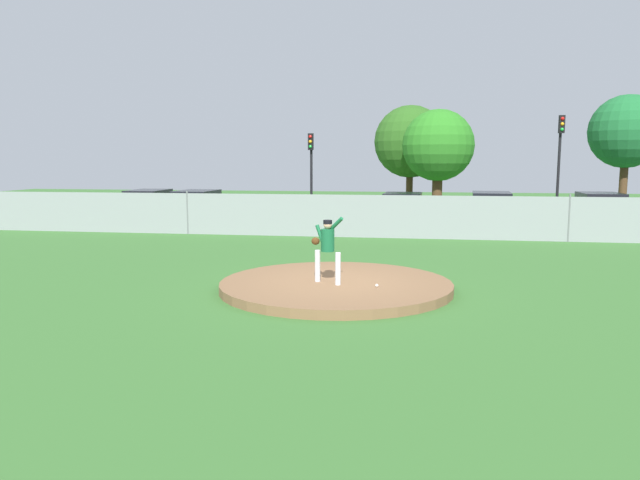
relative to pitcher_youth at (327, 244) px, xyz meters
name	(u,v)px	position (x,y,z in m)	size (l,w,h in m)	color
ground_plane	(359,252)	(0.18, 6.24, -1.15)	(80.00, 80.00, 0.00)	#386B2D
asphalt_strip	(376,226)	(0.18, 14.74, -1.15)	(44.00, 7.00, 0.01)	#2B2B2D
pitchers_mound	(336,286)	(0.18, 0.24, -1.05)	(5.63, 5.63, 0.21)	brown
pitcher_youth	(327,244)	(0.00, 0.00, 0.00)	(0.80, 0.44, 1.61)	silver
baseball	(377,286)	(1.21, -0.26, -0.90)	(0.07, 0.07, 0.07)	white
chainlink_fence	(369,216)	(0.18, 10.24, -0.28)	(38.80, 0.07, 1.84)	gray
parked_car_navy	(403,210)	(1.46, 14.66, -0.39)	(2.09, 4.19, 1.60)	#161E4C
parked_car_burgundy	(599,212)	(10.24, 14.44, -0.34)	(2.00, 4.40, 1.70)	maroon
parked_car_champagne	(149,206)	(-11.51, 14.89, -0.37)	(2.04, 4.77, 1.64)	tan
parked_car_charcoal	(491,211)	(5.53, 14.62, -0.36)	(2.18, 4.51, 1.67)	#232328
parked_car_slate	(197,207)	(-8.85, 14.72, -0.36)	(2.00, 4.67, 1.64)	slate
traffic_cone_orange	(284,215)	(-4.82, 16.79, -0.89)	(0.40, 0.40, 0.55)	orange
traffic_light_near	(311,160)	(-3.70, 18.73, 2.00)	(0.28, 0.46, 4.60)	black
traffic_light_far	(560,150)	(9.34, 18.60, 2.51)	(0.28, 0.46, 5.42)	black
tree_broad_left	(410,142)	(1.65, 24.91, 3.15)	(4.58, 4.58, 6.62)	#4C331E
tree_broad_right	(438,146)	(3.28, 21.37, 2.81)	(4.12, 4.12, 6.06)	#4C331E
tree_tall_centre	(627,132)	(13.55, 21.85, 3.55)	(4.05, 4.05, 6.75)	#4C331E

